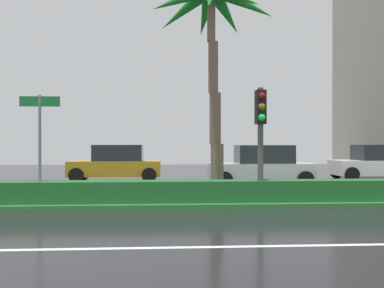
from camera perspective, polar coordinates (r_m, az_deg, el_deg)
ground_plane at (r=14.71m, az=-13.61°, el=-7.15°), size 90.00×42.00×0.10m
near_lane_divider_stripe at (r=8.01m, az=-22.68°, el=-13.02°), size 81.00×0.14×0.01m
median_strip at (r=13.72m, az=-14.35°, el=-7.16°), size 85.50×4.00×0.15m
median_hedge at (r=12.31m, az=-15.59°, el=-6.25°), size 76.50×0.70×0.60m
palm_tree_centre_left at (r=14.21m, az=2.75°, el=16.93°), size 4.17×4.08×7.10m
traffic_signal_median_right at (r=12.08m, az=9.23°, el=2.77°), size 0.28×0.43×3.23m
street_name_sign at (r=12.44m, az=-19.81°, el=1.33°), size 1.10×0.08×3.00m
car_in_traffic_leading at (r=20.53m, az=-10.17°, el=-2.61°), size 4.30×2.02×1.72m
car_in_traffic_second at (r=18.13m, az=9.32°, el=-2.98°), size 4.30×2.02×1.72m
car_in_traffic_third at (r=22.81m, az=23.70°, el=-2.34°), size 4.30×2.02×1.72m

